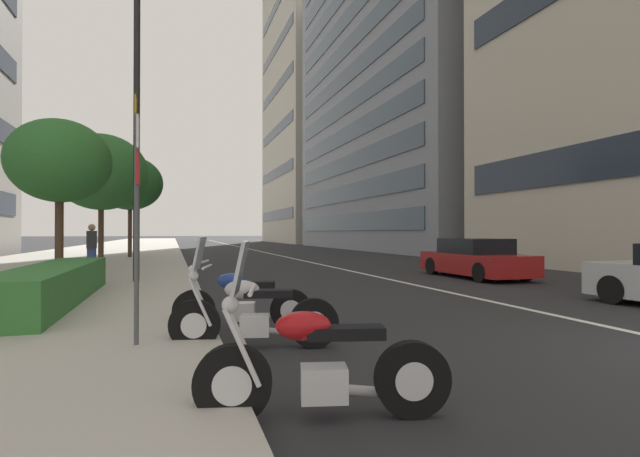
% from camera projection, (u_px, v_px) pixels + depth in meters
% --- Properties ---
extents(sidewalk_right_plaza, '(160.00, 10.05, 0.15)m').
position_uv_depth(sidewalk_right_plaza, '(102.00, 255.00, 30.39)').
color(sidewalk_right_plaza, '#B2ADA3').
rests_on(sidewalk_right_plaza, ground).
extents(lane_centre_stripe, '(110.00, 0.16, 0.01)m').
position_uv_depth(lane_centre_stripe, '(258.00, 251.00, 38.56)').
color(lane_centre_stripe, silver).
rests_on(lane_centre_stripe, ground).
extents(motorcycle_far_end_row, '(0.74, 2.09, 1.48)m').
position_uv_depth(motorcycle_far_end_row, '(319.00, 367.00, 3.81)').
color(motorcycle_far_end_row, black).
rests_on(motorcycle_far_end_row, ground).
extents(motorcycle_nearest_camera, '(0.76, 2.20, 1.49)m').
position_uv_depth(motorcycle_nearest_camera, '(252.00, 315.00, 6.13)').
color(motorcycle_nearest_camera, black).
rests_on(motorcycle_nearest_camera, ground).
extents(motorcycle_second_in_row, '(0.79, 2.12, 1.10)m').
position_uv_depth(motorcycle_second_in_row, '(241.00, 304.00, 7.23)').
color(motorcycle_second_in_row, black).
rests_on(motorcycle_second_in_row, ground).
extents(car_far_down_avenue, '(4.38, 1.93, 1.33)m').
position_uv_depth(car_far_down_avenue, '(475.00, 259.00, 15.85)').
color(car_far_down_avenue, maroon).
rests_on(car_far_down_avenue, ground).
extents(parking_sign_by_curb, '(0.32, 0.06, 2.89)m').
position_uv_depth(parking_sign_by_curb, '(137.00, 200.00, 5.77)').
color(parking_sign_by_curb, '#47494C').
rests_on(parking_sign_by_curb, sidewalk_right_plaza).
extents(street_lamp_with_banners, '(1.26, 2.63, 8.95)m').
position_uv_depth(street_lamp_with_banners, '(150.00, 98.00, 13.38)').
color(street_lamp_with_banners, '#232326').
rests_on(street_lamp_with_banners, sidewalk_right_plaza).
extents(clipped_hedge_bed, '(6.45, 1.10, 0.73)m').
position_uv_depth(clipped_hedge_bed, '(53.00, 284.00, 9.24)').
color(clipped_hedge_bed, '#337033').
rests_on(clipped_hedge_bed, sidewalk_right_plaza).
extents(street_tree_mid_sidewalk, '(2.73, 2.73, 4.55)m').
position_uv_depth(street_tree_mid_sidewalk, '(60.00, 161.00, 12.93)').
color(street_tree_mid_sidewalk, '#473323').
rests_on(street_tree_mid_sidewalk, sidewalk_right_plaza).
extents(street_tree_near_plaza_corner, '(3.74, 3.74, 5.51)m').
position_uv_depth(street_tree_near_plaza_corner, '(101.00, 172.00, 19.37)').
color(street_tree_near_plaza_corner, '#473323').
rests_on(street_tree_near_plaza_corner, sidewalk_right_plaza).
extents(street_tree_far_plaza, '(3.57, 3.57, 5.70)m').
position_uv_depth(street_tree_far_plaza, '(130.00, 183.00, 26.17)').
color(street_tree_far_plaza, '#473323').
rests_on(street_tree_far_plaza, sidewalk_right_plaza).
extents(pedestrian_on_plaza, '(0.40, 0.26, 1.68)m').
position_uv_depth(pedestrian_on_plaza, '(92.00, 249.00, 15.41)').
color(pedestrian_on_plaza, '#33478C').
rests_on(pedestrian_on_plaza, sidewalk_right_plaza).
extents(office_tower_mid_left, '(29.99, 18.90, 30.63)m').
position_uv_depth(office_tower_mid_left, '(438.00, 90.00, 44.56)').
color(office_tower_mid_left, gray).
rests_on(office_tower_mid_left, ground).
extents(office_tower_far_left_down_avenue, '(22.94, 16.40, 51.80)m').
position_uv_depth(office_tower_far_left_down_avenue, '(327.00, 77.00, 72.54)').
color(office_tower_far_left_down_avenue, '#B7B2A3').
rests_on(office_tower_far_left_down_avenue, ground).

